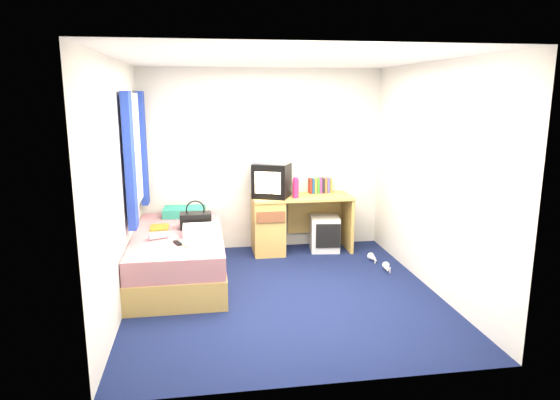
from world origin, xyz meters
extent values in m
plane|color=#0C1438|center=(0.00, 0.00, 0.00)|extent=(3.40, 3.40, 0.00)
plane|color=white|center=(0.00, 0.00, 2.40)|extent=(3.40, 3.40, 0.00)
plane|color=silver|center=(0.00, 1.70, 1.20)|extent=(3.20, 0.00, 3.20)
plane|color=silver|center=(0.00, -1.70, 1.20)|extent=(3.20, 0.00, 3.20)
plane|color=silver|center=(-1.60, 0.00, 1.20)|extent=(0.00, 3.40, 3.40)
plane|color=silver|center=(1.60, 0.00, 1.20)|extent=(0.00, 3.40, 3.40)
cube|color=tan|center=(-1.10, 0.65, 0.15)|extent=(1.00, 2.00, 0.30)
cube|color=brown|center=(-0.60, 0.25, 0.16)|extent=(0.02, 0.70, 0.18)
cube|color=silver|center=(-1.10, 0.65, 0.42)|extent=(0.98, 1.98, 0.24)
cube|color=#166495|center=(-1.05, 1.40, 0.60)|extent=(0.54, 0.36, 0.11)
cube|color=tan|center=(0.48, 1.42, 0.73)|extent=(1.30, 0.55, 0.03)
cube|color=tan|center=(0.03, 1.42, 0.36)|extent=(0.40, 0.52, 0.72)
cube|color=tan|center=(1.11, 1.42, 0.36)|extent=(0.04, 0.52, 0.72)
cube|color=tan|center=(0.73, 1.67, 0.45)|extent=(0.78, 0.03, 0.55)
cube|color=silver|center=(0.79, 1.39, 0.23)|extent=(0.42, 0.42, 0.47)
cube|color=black|center=(0.08, 1.44, 0.97)|extent=(0.56, 0.55, 0.44)
cube|color=beige|center=(0.00, 1.25, 0.97)|extent=(0.31, 0.15, 0.27)
cube|color=#BABABD|center=(0.08, 1.44, 1.23)|extent=(0.53, 0.48, 0.08)
cube|color=maroon|center=(0.63, 1.60, 0.85)|extent=(0.03, 0.13, 0.20)
cube|color=navy|center=(0.66, 1.60, 0.85)|extent=(0.03, 0.13, 0.20)
cube|color=gold|center=(0.70, 1.60, 0.85)|extent=(0.03, 0.13, 0.20)
cube|color=#337F33|center=(0.73, 1.60, 0.85)|extent=(0.03, 0.13, 0.20)
cube|color=#7F337F|center=(0.77, 1.60, 0.85)|extent=(0.03, 0.13, 0.20)
cube|color=#262626|center=(0.80, 1.60, 0.85)|extent=(0.03, 0.13, 0.20)
cube|color=#B26633|center=(0.84, 1.60, 0.85)|extent=(0.03, 0.13, 0.20)
cube|color=#4C4C99|center=(0.87, 1.60, 0.85)|extent=(0.03, 0.13, 0.20)
cube|color=olive|center=(0.91, 1.60, 0.85)|extent=(0.03, 0.13, 0.20)
cube|color=black|center=(0.89, 1.61, 0.82)|extent=(0.05, 0.12, 0.14)
cylinder|color=#F1225D|center=(0.37, 1.31, 0.87)|extent=(0.09, 0.09, 0.25)
cylinder|color=silver|center=(0.37, 1.44, 0.83)|extent=(0.05, 0.05, 0.17)
cube|color=black|center=(-0.90, 0.81, 0.63)|extent=(0.36, 0.21, 0.18)
torus|color=black|center=(-0.90, 0.81, 0.76)|extent=(0.22, 0.02, 0.22)
cube|color=white|center=(-0.87, 0.50, 0.60)|extent=(0.34, 0.28, 0.11)
cube|color=yellow|center=(-1.32, 0.87, 0.55)|extent=(0.22, 0.28, 0.01)
cylinder|color=silver|center=(-1.29, 0.41, 0.58)|extent=(0.21, 0.14, 0.07)
cube|color=yellow|center=(-1.01, 0.14, 0.55)|extent=(0.19, 0.21, 0.01)
cube|color=black|center=(-1.08, 0.20, 0.55)|extent=(0.11, 0.17, 0.02)
cube|color=silver|center=(-1.58, 0.90, 1.45)|extent=(0.02, 0.90, 1.10)
cube|color=white|center=(-1.57, 0.90, 2.04)|extent=(0.06, 1.06, 0.08)
cube|color=white|center=(-1.57, 0.90, 0.86)|extent=(0.06, 1.06, 0.08)
cube|color=navy|center=(-1.53, 0.31, 1.40)|extent=(0.08, 0.24, 1.40)
cube|color=navy|center=(-1.53, 1.49, 1.40)|extent=(0.08, 0.24, 1.40)
cone|color=white|center=(1.29, 0.83, 0.04)|extent=(0.10, 0.22, 0.09)
cone|color=white|center=(1.32, 0.47, 0.04)|extent=(0.14, 0.23, 0.09)
camera|label=1|loc=(-0.80, -4.88, 2.08)|focal=32.00mm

